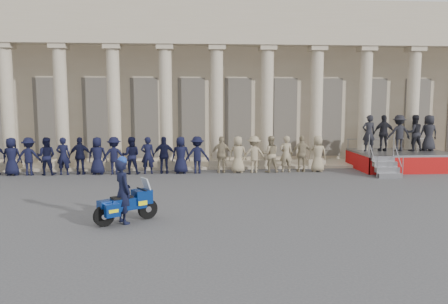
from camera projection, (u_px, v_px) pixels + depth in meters
The scene contains 6 objects.
ground at pixel (192, 206), 14.75m from camera, with size 90.00×90.00×0.00m, color #3F3F41.
building at pixel (191, 85), 28.81m from camera, with size 40.00×12.50×9.00m.
officer_rank at pixel (143, 155), 20.96m from camera, with size 17.93×0.68×1.80m.
reviewing_stand at pixel (401, 139), 22.36m from camera, with size 4.54×4.28×2.78m.
motorcycle at pixel (127, 204), 12.69m from camera, with size 1.73×1.33×1.26m.
rider at pixel (123, 190), 12.58m from camera, with size 0.74×0.82×1.96m.
Camera 1 is at (0.05, -14.47, 3.57)m, focal length 35.00 mm.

